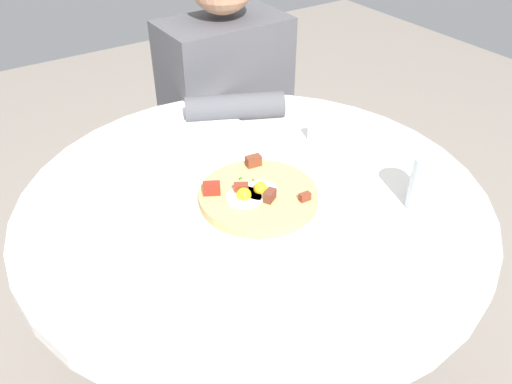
{
  "coord_description": "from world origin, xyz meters",
  "views": [
    {
      "loc": [
        0.49,
        0.75,
        1.41
      ],
      "look_at": [
        0.01,
        0.02,
        0.78
      ],
      "focal_mm": 36.63,
      "sensor_mm": 36.0,
      "label": 1
    }
  ],
  "objects_px": {
    "breakfast_pizza": "(257,195)",
    "knife": "(85,233)",
    "fork": "(85,246)",
    "water_glass": "(427,183)",
    "person_seated": "(228,145)",
    "bread_plate": "(211,133)",
    "dining_table": "(254,257)",
    "salt_shaker": "(313,131)",
    "pizza_plate": "(258,203)"
  },
  "relations": [
    {
      "from": "dining_table",
      "to": "bread_plate",
      "type": "xyz_separation_m",
      "value": [
        -0.05,
        -0.28,
        0.19
      ]
    },
    {
      "from": "pizza_plate",
      "to": "knife",
      "type": "height_order",
      "value": "pizza_plate"
    },
    {
      "from": "knife",
      "to": "dining_table",
      "type": "bearing_deg",
      "value": 8.6
    },
    {
      "from": "knife",
      "to": "salt_shaker",
      "type": "distance_m",
      "value": 0.6
    },
    {
      "from": "breakfast_pizza",
      "to": "person_seated",
      "type": "bearing_deg",
      "value": -114.97
    },
    {
      "from": "water_glass",
      "to": "salt_shaker",
      "type": "distance_m",
      "value": 0.34
    },
    {
      "from": "pizza_plate",
      "to": "dining_table",
      "type": "bearing_deg",
      "value": -108.89
    },
    {
      "from": "person_seated",
      "to": "pizza_plate",
      "type": "relative_size",
      "value": 3.86
    },
    {
      "from": "salt_shaker",
      "to": "fork",
      "type": "bearing_deg",
      "value": 7.95
    },
    {
      "from": "knife",
      "to": "salt_shaker",
      "type": "bearing_deg",
      "value": 24.22
    },
    {
      "from": "pizza_plate",
      "to": "knife",
      "type": "xyz_separation_m",
      "value": [
        0.33,
        -0.1,
        0.0
      ]
    },
    {
      "from": "fork",
      "to": "water_glass",
      "type": "bearing_deg",
      "value": -3.07
    },
    {
      "from": "dining_table",
      "to": "pizza_plate",
      "type": "xyz_separation_m",
      "value": [
        0.01,
        0.04,
        0.19
      ]
    },
    {
      "from": "knife",
      "to": "breakfast_pizza",
      "type": "bearing_deg",
      "value": 2.38
    },
    {
      "from": "breakfast_pizza",
      "to": "dining_table",
      "type": "bearing_deg",
      "value": -111.95
    },
    {
      "from": "dining_table",
      "to": "bread_plate",
      "type": "relative_size",
      "value": 5.36
    },
    {
      "from": "dining_table",
      "to": "water_glass",
      "type": "bearing_deg",
      "value": 139.77
    },
    {
      "from": "person_seated",
      "to": "pizza_plate",
      "type": "bearing_deg",
      "value": 65.21
    },
    {
      "from": "breakfast_pizza",
      "to": "water_glass",
      "type": "relative_size",
      "value": 2.06
    },
    {
      "from": "knife",
      "to": "water_glass",
      "type": "bearing_deg",
      "value": -6.12
    },
    {
      "from": "bread_plate",
      "to": "salt_shaker",
      "type": "relative_size",
      "value": 3.97
    },
    {
      "from": "water_glass",
      "to": "salt_shaker",
      "type": "bearing_deg",
      "value": -87.49
    },
    {
      "from": "pizza_plate",
      "to": "fork",
      "type": "xyz_separation_m",
      "value": [
        0.34,
        -0.07,
        0.0
      ]
    },
    {
      "from": "breakfast_pizza",
      "to": "knife",
      "type": "height_order",
      "value": "breakfast_pizza"
    },
    {
      "from": "fork",
      "to": "salt_shaker",
      "type": "distance_m",
      "value": 0.61
    },
    {
      "from": "water_glass",
      "to": "pizza_plate",
      "type": "bearing_deg",
      "value": -34.18
    },
    {
      "from": "water_glass",
      "to": "person_seated",
      "type": "bearing_deg",
      "value": -90.1
    },
    {
      "from": "dining_table",
      "to": "salt_shaker",
      "type": "xyz_separation_m",
      "value": [
        -0.25,
        -0.12,
        0.2
      ]
    },
    {
      "from": "dining_table",
      "to": "pizza_plate",
      "type": "distance_m",
      "value": 0.19
    },
    {
      "from": "knife",
      "to": "salt_shaker",
      "type": "relative_size",
      "value": 3.86
    },
    {
      "from": "breakfast_pizza",
      "to": "water_glass",
      "type": "bearing_deg",
      "value": 145.9
    },
    {
      "from": "water_glass",
      "to": "breakfast_pizza",
      "type": "bearing_deg",
      "value": -34.1
    },
    {
      "from": "dining_table",
      "to": "salt_shaker",
      "type": "distance_m",
      "value": 0.34
    },
    {
      "from": "person_seated",
      "to": "water_glass",
      "type": "height_order",
      "value": "person_seated"
    },
    {
      "from": "pizza_plate",
      "to": "salt_shaker",
      "type": "distance_m",
      "value": 0.31
    },
    {
      "from": "dining_table",
      "to": "knife",
      "type": "relative_size",
      "value": 5.52
    },
    {
      "from": "pizza_plate",
      "to": "bread_plate",
      "type": "relative_size",
      "value": 1.59
    },
    {
      "from": "knife",
      "to": "salt_shaker",
      "type": "height_order",
      "value": "salt_shaker"
    },
    {
      "from": "bread_plate",
      "to": "dining_table",
      "type": "bearing_deg",
      "value": 79.47
    },
    {
      "from": "knife",
      "to": "person_seated",
      "type": "bearing_deg",
      "value": 58.9
    },
    {
      "from": "fork",
      "to": "salt_shaker",
      "type": "bearing_deg",
      "value": 27.29
    },
    {
      "from": "breakfast_pizza",
      "to": "bread_plate",
      "type": "height_order",
      "value": "breakfast_pizza"
    },
    {
      "from": "bread_plate",
      "to": "salt_shaker",
      "type": "bearing_deg",
      "value": 141.44
    },
    {
      "from": "breakfast_pizza",
      "to": "knife",
      "type": "distance_m",
      "value": 0.35
    },
    {
      "from": "breakfast_pizza",
      "to": "knife",
      "type": "xyz_separation_m",
      "value": [
        0.33,
        -0.1,
        -0.02
      ]
    },
    {
      "from": "pizza_plate",
      "to": "knife",
      "type": "relative_size",
      "value": 1.63
    },
    {
      "from": "breakfast_pizza",
      "to": "pizza_plate",
      "type": "bearing_deg",
      "value": 158.6
    },
    {
      "from": "water_glass",
      "to": "salt_shaker",
      "type": "height_order",
      "value": "water_glass"
    },
    {
      "from": "fork",
      "to": "knife",
      "type": "relative_size",
      "value": 1.0
    },
    {
      "from": "person_seated",
      "to": "bread_plate",
      "type": "xyz_separation_m",
      "value": [
        0.22,
        0.29,
        0.25
      ]
    }
  ]
}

